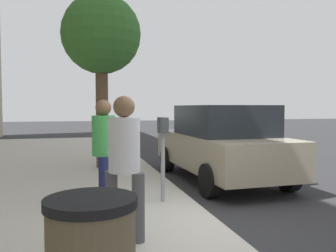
% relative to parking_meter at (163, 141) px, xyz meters
% --- Properties ---
extents(ground_plane, '(80.00, 80.00, 0.00)m').
position_rel_parking_meter_xyz_m(ground_plane, '(-1.05, -0.53, -1.17)').
color(ground_plane, '#2B2B2D').
rests_on(ground_plane, ground).
extents(parking_meter, '(0.36, 0.12, 1.41)m').
position_rel_parking_meter_xyz_m(parking_meter, '(0.00, 0.00, 0.00)').
color(parking_meter, gray).
rests_on(parking_meter, sidewalk_slab).
extents(pedestrian_at_meter, '(0.52, 0.37, 1.70)m').
position_rel_parking_meter_xyz_m(pedestrian_at_meter, '(0.01, 0.97, -0.03)').
color(pedestrian_at_meter, '#191E4C').
rests_on(pedestrian_at_meter, sidewalk_slab).
extents(pedestrian_bystander, '(0.39, 0.44, 1.71)m').
position_rel_parking_meter_xyz_m(pedestrian_bystander, '(-1.52, 0.84, -0.02)').
color(pedestrian_bystander, '#47474C').
rests_on(pedestrian_bystander, sidewalk_slab).
extents(parked_sedan_near, '(4.46, 2.08, 1.77)m').
position_rel_parking_meter_xyz_m(parked_sedan_near, '(1.94, -1.88, -0.27)').
color(parked_sedan_near, gray).
rests_on(parked_sedan_near, ground_plane).
extents(street_tree, '(2.05, 2.05, 4.49)m').
position_rel_parking_meter_xyz_m(street_tree, '(3.65, 0.74, 2.38)').
color(street_tree, brown).
rests_on(street_tree, sidewalk_slab).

